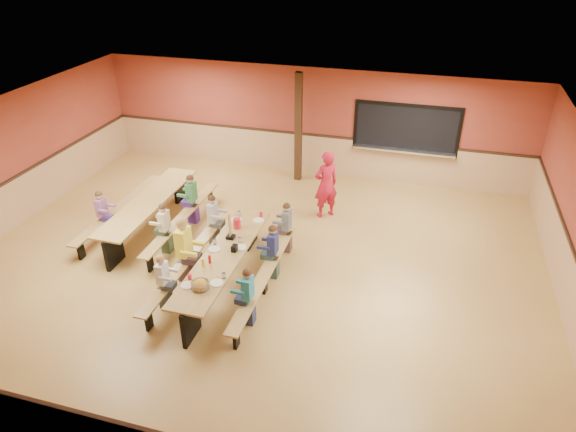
# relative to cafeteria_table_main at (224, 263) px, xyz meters

# --- Properties ---
(ground) EXTENTS (12.00, 12.00, 0.00)m
(ground) POSITION_rel_cafeteria_table_main_xyz_m (0.32, 0.76, -0.53)
(ground) COLOR olive
(ground) RESTS_ON ground
(room_envelope) EXTENTS (12.04, 10.04, 3.02)m
(room_envelope) POSITION_rel_cafeteria_table_main_xyz_m (0.32, 0.76, 0.16)
(room_envelope) COLOR brown
(room_envelope) RESTS_ON ground
(kitchen_pass_through) EXTENTS (2.78, 0.28, 1.38)m
(kitchen_pass_through) POSITION_rel_cafeteria_table_main_xyz_m (2.92, 5.72, 0.96)
(kitchen_pass_through) COLOR black
(kitchen_pass_through) RESTS_ON ground
(structural_post) EXTENTS (0.18, 0.18, 3.00)m
(structural_post) POSITION_rel_cafeteria_table_main_xyz_m (0.12, 5.16, 0.97)
(structural_post) COLOR black
(structural_post) RESTS_ON ground
(cafeteria_table_main) EXTENTS (1.91, 3.70, 0.74)m
(cafeteria_table_main) POSITION_rel_cafeteria_table_main_xyz_m (0.00, 0.00, 0.00)
(cafeteria_table_main) COLOR olive
(cafeteria_table_main) RESTS_ON ground
(cafeteria_table_second) EXTENTS (1.91, 3.70, 0.74)m
(cafeteria_table_second) POSITION_rel_cafeteria_table_main_xyz_m (-2.50, 1.59, 0.00)
(cafeteria_table_second) COLOR olive
(cafeteria_table_second) RESTS_ON ground
(seated_child_white_left) EXTENTS (0.33, 0.27, 1.13)m
(seated_child_white_left) POSITION_rel_cafeteria_table_main_xyz_m (-0.83, -0.91, 0.04)
(seated_child_white_left) COLOR white
(seated_child_white_left) RESTS_ON ground
(seated_adult_yellow) EXTENTS (0.46, 0.38, 1.40)m
(seated_adult_yellow) POSITION_rel_cafeteria_table_main_xyz_m (-0.83, -0.01, 0.17)
(seated_adult_yellow) COLOR #FFF63E
(seated_adult_yellow) RESTS_ON ground
(seated_child_grey_left) EXTENTS (0.35, 0.29, 1.18)m
(seated_child_grey_left) POSITION_rel_cafeteria_table_main_xyz_m (-0.83, 1.41, 0.06)
(seated_child_grey_left) COLOR #B3B3B3
(seated_child_grey_left) RESTS_ON ground
(seated_child_teal_right) EXTENTS (0.34, 0.28, 1.15)m
(seated_child_teal_right) POSITION_rel_cafeteria_table_main_xyz_m (0.83, -0.91, 0.05)
(seated_child_teal_right) COLOR teal
(seated_child_teal_right) RESTS_ON ground
(seated_child_navy_right) EXTENTS (0.36, 0.29, 1.18)m
(seated_child_navy_right) POSITION_rel_cafeteria_table_main_xyz_m (0.83, 0.54, 0.07)
(seated_child_navy_right) COLOR navy
(seated_child_navy_right) RESTS_ON ground
(seated_child_char_right) EXTENTS (0.35, 0.28, 1.16)m
(seated_child_char_right) POSITION_rel_cafeteria_table_main_xyz_m (0.83, 1.54, 0.05)
(seated_child_char_right) COLOR #555960
(seated_child_char_right) RESTS_ON ground
(seated_child_purple_sec) EXTENTS (0.33, 0.27, 1.14)m
(seated_child_purple_sec) POSITION_rel_cafeteria_table_main_xyz_m (-3.33, 0.97, 0.04)
(seated_child_purple_sec) COLOR #855080
(seated_child_purple_sec) RESTS_ON ground
(seated_child_green_sec) EXTENTS (0.37, 0.31, 1.22)m
(seated_child_green_sec) POSITION_rel_cafeteria_table_main_xyz_m (-1.68, 2.14, 0.08)
(seated_child_green_sec) COLOR #367948
(seated_child_green_sec) RESTS_ON ground
(seated_child_tan_sec) EXTENTS (0.35, 0.28, 1.16)m
(seated_child_tan_sec) POSITION_rel_cafeteria_table_main_xyz_m (-1.68, 0.79, 0.06)
(seated_child_tan_sec) COLOR beige
(seated_child_tan_sec) RESTS_ON ground
(standing_woman) EXTENTS (0.73, 0.71, 1.69)m
(standing_woman) POSITION_rel_cafeteria_table_main_xyz_m (1.30, 3.31, 0.32)
(standing_woman) COLOR #B7152D
(standing_woman) RESTS_ON ground
(punch_pitcher) EXTENTS (0.16, 0.16, 0.22)m
(punch_pitcher) POSITION_rel_cafeteria_table_main_xyz_m (-0.10, 0.99, 0.32)
(punch_pitcher) COLOR red
(punch_pitcher) RESTS_ON cafeteria_table_main
(chip_bowl) EXTENTS (0.32, 0.32, 0.15)m
(chip_bowl) POSITION_rel_cafeteria_table_main_xyz_m (0.01, -1.10, 0.29)
(chip_bowl) COLOR orange
(chip_bowl) RESTS_ON cafeteria_table_main
(napkin_dispenser) EXTENTS (0.10, 0.14, 0.13)m
(napkin_dispenser) POSITION_rel_cafeteria_table_main_xyz_m (0.17, 0.16, 0.28)
(napkin_dispenser) COLOR black
(napkin_dispenser) RESTS_ON cafeteria_table_main
(condiment_mustard) EXTENTS (0.06, 0.06, 0.17)m
(condiment_mustard) POSITION_rel_cafeteria_table_main_xyz_m (-0.21, -0.48, 0.30)
(condiment_mustard) COLOR yellow
(condiment_mustard) RESTS_ON cafeteria_table_main
(condiment_ketchup) EXTENTS (0.06, 0.06, 0.17)m
(condiment_ketchup) POSITION_rel_cafeteria_table_main_xyz_m (-0.13, -0.35, 0.30)
(condiment_ketchup) COLOR #B2140F
(condiment_ketchup) RESTS_ON cafeteria_table_main
(table_paddle) EXTENTS (0.16, 0.16, 0.56)m
(table_paddle) POSITION_rel_cafeteria_table_main_xyz_m (-0.08, 0.58, 0.35)
(table_paddle) COLOR black
(table_paddle) RESTS_ON cafeteria_table_main
(place_settings) EXTENTS (0.65, 3.30, 0.11)m
(place_settings) POSITION_rel_cafeteria_table_main_xyz_m (0.00, -0.00, 0.27)
(place_settings) COLOR beige
(place_settings) RESTS_ON cafeteria_table_main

